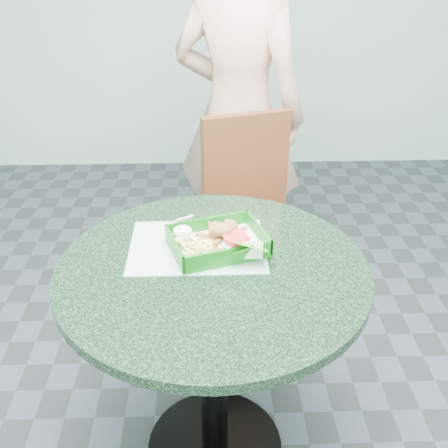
{
  "coord_description": "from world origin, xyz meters",
  "views": [
    {
      "loc": [
        -0.01,
        -1.2,
        1.59
      ],
      "look_at": [
        0.03,
        0.1,
        0.84
      ],
      "focal_mm": 42.0,
      "sensor_mm": 36.0,
      "label": 1
    }
  ],
  "objects_px": {
    "cafe_table": "(213,319)",
    "sauce_ramekin": "(186,234)",
    "food_basket": "(218,250)",
    "diner_person": "(239,95)",
    "crab_sandwich": "(223,240)",
    "dining_chair": "(246,212)"
  },
  "relations": [
    {
      "from": "cafe_table",
      "to": "sauce_ramekin",
      "type": "relative_size",
      "value": 16.26
    },
    {
      "from": "food_basket",
      "to": "sauce_ramekin",
      "type": "relative_size",
      "value": 4.91
    },
    {
      "from": "food_basket",
      "to": "diner_person",
      "type": "bearing_deg",
      "value": 83.5
    },
    {
      "from": "food_basket",
      "to": "cafe_table",
      "type": "bearing_deg",
      "value": -100.86
    },
    {
      "from": "diner_person",
      "to": "sauce_ramekin",
      "type": "height_order",
      "value": "diner_person"
    },
    {
      "from": "cafe_table",
      "to": "sauce_ramekin",
      "type": "distance_m",
      "value": 0.26
    },
    {
      "from": "cafe_table",
      "to": "food_basket",
      "type": "distance_m",
      "value": 0.21
    },
    {
      "from": "food_basket",
      "to": "crab_sandwich",
      "type": "relative_size",
      "value": 2.19
    },
    {
      "from": "dining_chair",
      "to": "diner_person",
      "type": "xyz_separation_m",
      "value": [
        -0.02,
        0.34,
        0.4
      ]
    },
    {
      "from": "crab_sandwich",
      "to": "sauce_ramekin",
      "type": "xyz_separation_m",
      "value": [
        -0.11,
        0.04,
        -0.0
      ]
    },
    {
      "from": "sauce_ramekin",
      "to": "dining_chair",
      "type": "bearing_deg",
      "value": 69.96
    },
    {
      "from": "crab_sandwich",
      "to": "sauce_ramekin",
      "type": "relative_size",
      "value": 2.24
    },
    {
      "from": "dining_chair",
      "to": "sauce_ramekin",
      "type": "height_order",
      "value": "dining_chair"
    },
    {
      "from": "food_basket",
      "to": "sauce_ramekin",
      "type": "xyz_separation_m",
      "value": [
        -0.09,
        0.04,
        0.03
      ]
    },
    {
      "from": "dining_chair",
      "to": "food_basket",
      "type": "height_order",
      "value": "dining_chair"
    },
    {
      "from": "diner_person",
      "to": "sauce_ramekin",
      "type": "xyz_separation_m",
      "value": [
        -0.21,
        -0.96,
        -0.14
      ]
    },
    {
      "from": "dining_chair",
      "to": "crab_sandwich",
      "type": "relative_size",
      "value": 7.76
    },
    {
      "from": "crab_sandwich",
      "to": "sauce_ramekin",
      "type": "distance_m",
      "value": 0.11
    },
    {
      "from": "sauce_ramekin",
      "to": "food_basket",
      "type": "bearing_deg",
      "value": -24.7
    },
    {
      "from": "sauce_ramekin",
      "to": "cafe_table",
      "type": "bearing_deg",
      "value": -58.76
    },
    {
      "from": "sauce_ramekin",
      "to": "crab_sandwich",
      "type": "bearing_deg",
      "value": -19.29
    },
    {
      "from": "cafe_table",
      "to": "dining_chair",
      "type": "xyz_separation_m",
      "value": [
        0.15,
        0.74,
        -0.05
      ]
    }
  ]
}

